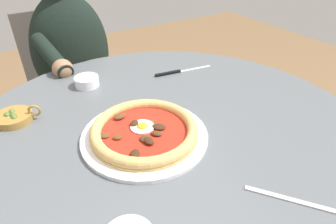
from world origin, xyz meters
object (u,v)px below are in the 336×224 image
Objects in this scene: ramekin_capers at (87,81)px; cafe_chair_diner at (70,77)px; olive_pan at (14,117)px; fork_utensil at (291,200)px; pizza_on_plate at (144,132)px; steak_knife at (175,72)px; diner_person at (80,93)px; dining_table at (168,172)px.

ramekin_capers is 0.63m from cafe_chair_diner.
olive_pan reaches higher than fork_utensil.
pizza_on_plate is 0.37m from steak_knife.
pizza_on_plate reaches higher than steak_knife.
pizza_on_plate is at bearing 46.94° from olive_pan.
ramekin_capers is 0.09× the size of cafe_chair_diner.
steak_knife is at bearing 92.27° from olive_pan.
olive_pan is 0.69m from fork_utensil.
steak_knife is 0.30m from ramekin_capers.
cafe_chair_diner reaches higher than fork_utensil.
ramekin_capers is at bearing -5.88° from cafe_chair_diner.
fork_utensil is at bearing 6.17° from diner_person.
steak_knife is 0.25× the size of cafe_chair_diner.
steak_knife is 0.61m from diner_person.
cafe_chair_diner is (-0.67, 0.29, -0.24)m from olive_pan.
fork_utensil is 1.25m from cafe_chair_diner.
olive_pan is 0.66m from diner_person.
pizza_on_plate is at bearing -98.34° from dining_table.
cafe_chair_diner is (-0.14, -0.00, 0.03)m from diner_person.
dining_table is 0.92m from cafe_chair_diner.
ramekin_capers is 0.24m from olive_pan.
diner_person reaches higher than ramekin_capers.
steak_knife is 1.51× the size of fork_utensil.
steak_knife is at bearing 24.54° from diner_person.
cafe_chair_diner is at bearing -174.37° from fork_utensil.
ramekin_capers is 0.66× the size of olive_pan.
ramekin_capers is (-0.07, -0.29, 0.01)m from steak_knife.
pizza_on_plate is 2.18× the size of fork_utensil.
fork_utensil is (0.58, -0.11, -0.00)m from steak_knife.
cafe_chair_diner is (-0.91, 0.03, -0.25)m from pizza_on_plate.
ramekin_capers is (-0.33, -0.03, -0.00)m from pizza_on_plate.
pizza_on_plate is 0.36m from olive_pan.
diner_person is (-0.52, 0.29, -0.27)m from olive_pan.
ramekin_capers reaches higher than dining_table.
steak_knife is 0.52m from olive_pan.
cafe_chair_diner is (-0.92, -0.03, -0.09)m from dining_table.
dining_table is 7.65× the size of fork_utensil.
steak_knife is 0.19× the size of diner_person.
fork_utensil is (0.31, 0.09, 0.14)m from dining_table.
cafe_chair_diner is at bearing -178.51° from diner_person.
pizza_on_plate is 0.27× the size of diner_person.
pizza_on_plate is at bearing -44.56° from steak_knife.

